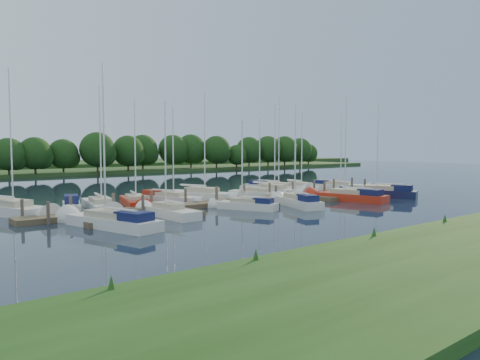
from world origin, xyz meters
TOP-DOWN VIEW (x-y plane):
  - ground at (0.00, 0.00)m, footprint 260.00×260.00m
  - dock at (0.00, 7.31)m, footprint 40.00×6.00m
  - mooring_pilings at (0.00, 8.43)m, footprint 38.24×2.84m
  - far_shore at (0.00, 75.00)m, footprint 180.00×30.00m
  - distant_hill at (0.00, 100.00)m, footprint 220.00×40.00m
  - treeline at (-0.42, 62.56)m, footprint 144.16×9.79m
  - sailboat_n_0 at (-18.84, 13.15)m, footprint 4.77×9.16m
  - motorboat at (-14.22, 12.86)m, footprint 2.62×4.90m
  - sailboat_n_2 at (-12.10, 11.76)m, footprint 3.47×8.59m
  - sailboat_n_3 at (-8.62, 12.31)m, footprint 3.69×7.82m
  - sailboat_n_4 at (-4.85, 12.53)m, footprint 4.08×7.35m
  - sailboat_n_5 at (-0.78, 12.95)m, footprint 4.57×8.74m
  - sailboat_n_6 at (4.89, 10.86)m, footprint 3.50×6.68m
  - sailboat_n_7 at (7.73, 11.57)m, footprint 3.66×8.16m
  - sailboat_n_8 at (11.72, 15.14)m, footprint 3.31×9.62m
  - sailboat_n_9 at (13.47, 12.79)m, footprint 2.48×7.70m
  - sailboat_n_10 at (19.31, 11.76)m, footprint 4.47×7.72m
  - sailboat_s_0 at (-15.23, 2.88)m, footprint 3.92×8.86m
  - sailboat_s_1 at (-9.74, 4.72)m, footprint 1.78×7.15m
  - sailboat_s_2 at (-2.49, 4.02)m, footprint 3.59×5.94m
  - sailboat_s_3 at (2.45, 2.76)m, footprint 3.68×7.39m
  - sailboat_s_4 at (9.64, 2.56)m, footprint 3.15×8.48m
  - sailboat_s_5 at (15.16, 2.58)m, footprint 4.48×7.89m

SIDE VIEW (x-z plane):
  - ground at x=0.00m, z-range 0.00..0.00m
  - dock at x=0.00m, z-range 0.00..0.40m
  - sailboat_n_3 at x=-8.62m, z-range -4.67..5.21m
  - sailboat_n_2 at x=-12.10m, z-range -5.10..5.64m
  - sailboat_n_6 at x=4.89m, z-range -4.05..4.59m
  - sailboat_s_1 at x=-9.74m, z-range -4.35..4.90m
  - sailboat_n_9 at x=13.47m, z-range -4.63..5.18m
  - sailboat_n_7 at x=7.73m, z-range -4.95..5.51m
  - sailboat_n_5 at x=-0.78m, z-range -5.36..5.93m
  - sailboat_n_0 at x=-18.84m, z-range -5.61..6.18m
  - far_shore at x=0.00m, z-range 0.00..0.60m
  - sailboat_n_10 at x=19.31m, z-range -4.66..5.28m
  - sailboat_n_8 at x=11.72m, z-range -5.66..6.28m
  - sailboat_s_2 at x=-2.49m, z-range -3.64..4.27m
  - sailboat_n_4 at x=-4.85m, z-range -4.45..5.08m
  - sailboat_s_0 at x=-15.23m, z-range -5.27..5.92m
  - sailboat_s_3 at x=2.45m, z-range -4.46..5.12m
  - sailboat_s_4 at x=9.64m, z-range -5.05..5.71m
  - motorboat at x=-14.22m, z-range -0.46..1.15m
  - sailboat_s_5 at x=15.16m, z-range -4.87..5.56m
  - mooring_pilings at x=0.00m, z-range -0.40..1.60m
  - distant_hill at x=0.00m, z-range 0.00..1.40m
  - treeline at x=-0.42m, z-range -0.15..8.10m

